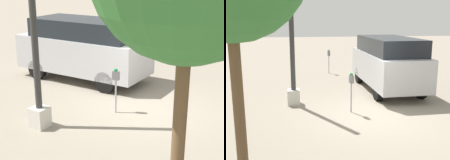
% 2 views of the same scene
% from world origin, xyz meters
% --- Properties ---
extents(ground_plane, '(80.00, 80.00, 0.00)m').
position_xyz_m(ground_plane, '(0.00, 0.00, 0.00)').
color(ground_plane, gray).
extents(parking_meter_near, '(0.22, 0.14, 1.35)m').
position_xyz_m(parking_meter_near, '(0.53, 0.57, 0.99)').
color(parking_meter_near, '#9E9EA3').
rests_on(parking_meter_near, ground).
extents(lamp_post, '(0.44, 0.44, 5.27)m').
position_xyz_m(lamp_post, '(1.69, 2.48, 1.76)').
color(lamp_post, beige).
rests_on(lamp_post, ground).
extents(parked_van, '(5.05, 2.13, 2.30)m').
position_xyz_m(parked_van, '(3.31, -1.55, 1.25)').
color(parked_van, '#B2B2B7').
rests_on(parked_van, ground).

